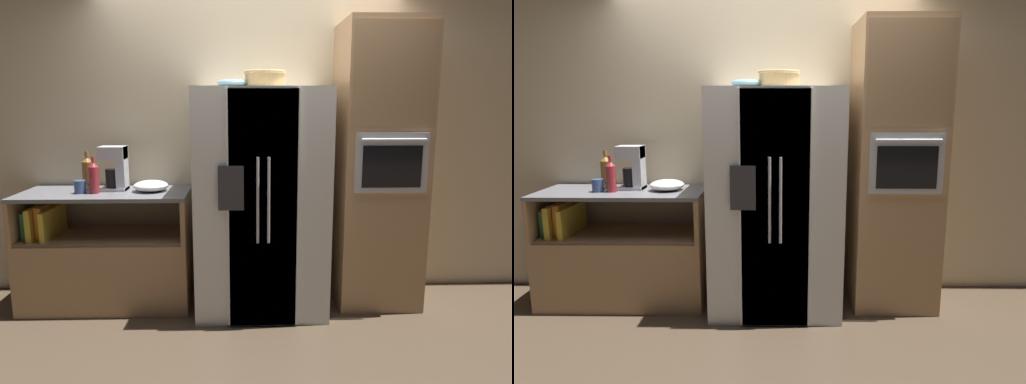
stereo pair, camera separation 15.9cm
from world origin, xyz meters
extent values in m
plane|color=#4C3D2D|center=(0.00, 0.00, 0.00)|extent=(20.00, 20.00, 0.00)
cube|color=beige|center=(0.00, 0.47, 1.40)|extent=(12.00, 0.06, 2.80)
cube|color=#A87F56|center=(-1.16, 0.13, 0.28)|extent=(1.33, 0.63, 0.57)
cube|color=#A87F56|center=(-1.16, 0.13, 0.57)|extent=(1.27, 0.58, 0.02)
cube|color=#A87F56|center=(-1.80, 0.13, 0.74)|extent=(0.04, 0.63, 0.34)
cube|color=#A87F56|center=(-0.51, 0.13, 0.74)|extent=(0.04, 0.63, 0.34)
cube|color=slate|center=(-1.16, 0.13, 0.92)|extent=(1.33, 0.63, 0.03)
cube|color=#337A4C|center=(-1.73, 0.10, 0.69)|extent=(0.05, 0.32, 0.22)
cube|color=gold|center=(-1.68, 0.10, 0.71)|extent=(0.04, 0.44, 0.25)
cube|color=orange|center=(-1.63, 0.10, 0.71)|extent=(0.05, 0.32, 0.26)
cube|color=gold|center=(-1.57, 0.10, 0.70)|extent=(0.04, 0.46, 0.23)
cube|color=silver|center=(0.08, 0.05, 0.87)|extent=(1.00, 0.78, 1.74)
cube|color=silver|center=(0.07, -0.35, 0.87)|extent=(0.49, 0.02, 1.71)
cube|color=silver|center=(0.09, -0.35, 0.87)|extent=(0.49, 0.02, 1.71)
cylinder|color=#B2B2B7|center=(0.04, -0.38, 0.96)|extent=(0.02, 0.02, 0.61)
cylinder|color=#B2B2B7|center=(0.12, -0.38, 0.96)|extent=(0.02, 0.02, 0.61)
cube|color=#2D2D33|center=(-0.14, -0.36, 1.05)|extent=(0.18, 0.01, 0.31)
cube|color=#A87F56|center=(1.03, 0.14, 1.12)|extent=(0.65, 0.61, 2.25)
cube|color=#ADADB2|center=(1.03, -0.19, 1.20)|extent=(0.53, 0.04, 0.44)
cube|color=black|center=(1.03, -0.21, 1.17)|extent=(0.44, 0.01, 0.31)
cylinder|color=#B2B2B7|center=(1.03, -0.22, 1.37)|extent=(0.47, 0.02, 0.02)
cube|color=#94704C|center=(1.03, -0.17, 1.83)|extent=(0.61, 0.01, 0.75)
cylinder|color=tan|center=(0.11, -0.02, 1.80)|extent=(0.29, 0.29, 0.11)
torus|color=tan|center=(0.11, -0.02, 1.85)|extent=(0.31, 0.31, 0.02)
ellipsoid|color=#668C99|center=(-0.13, -0.04, 1.77)|extent=(0.24, 0.24, 0.06)
cylinder|color=maroon|center=(-1.22, 0.06, 1.04)|extent=(0.07, 0.07, 0.21)
cone|color=maroon|center=(-1.22, 0.06, 1.16)|extent=(0.07, 0.07, 0.04)
cylinder|color=maroon|center=(-1.22, 0.06, 1.20)|extent=(0.03, 0.03, 0.04)
cylinder|color=brown|center=(-1.33, 0.25, 1.05)|extent=(0.09, 0.09, 0.22)
cone|color=brown|center=(-1.33, 0.25, 1.18)|extent=(0.09, 0.09, 0.05)
cylinder|color=brown|center=(-1.33, 0.25, 1.23)|extent=(0.03, 0.03, 0.04)
cylinder|color=#384C7A|center=(-1.33, 0.06, 0.99)|extent=(0.09, 0.09, 0.10)
torus|color=#384C7A|center=(-1.28, 0.06, 0.99)|extent=(0.07, 0.01, 0.07)
ellipsoid|color=white|center=(-0.80, 0.14, 0.98)|extent=(0.27, 0.27, 0.09)
cube|color=#B2B2B7|center=(-1.10, 0.19, 0.95)|extent=(0.20, 0.18, 0.02)
cylinder|color=black|center=(-1.11, 0.19, 1.03)|extent=(0.11, 0.11, 0.15)
cube|color=#B2B2B7|center=(-1.03, 0.19, 1.11)|extent=(0.07, 0.15, 0.35)
cube|color=#B2B2B7|center=(-1.10, 0.19, 1.24)|extent=(0.20, 0.18, 0.10)
camera|label=1|loc=(-0.07, -3.48, 1.61)|focal=32.00mm
camera|label=2|loc=(0.09, -3.48, 1.61)|focal=32.00mm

